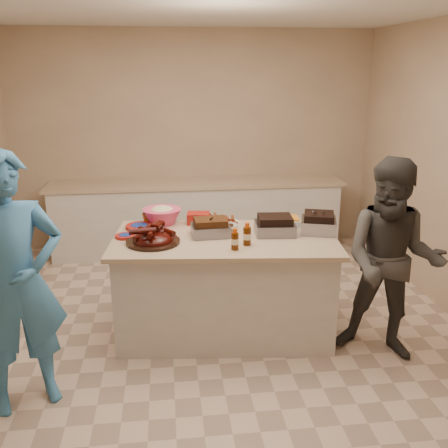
{
  "coord_description": "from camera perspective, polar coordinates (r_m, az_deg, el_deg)",
  "views": [
    {
      "loc": [
        -0.37,
        -3.81,
        2.25
      ],
      "look_at": [
        0.1,
        0.16,
        0.98
      ],
      "focal_mm": 40.0,
      "sensor_mm": 36.0,
      "label": 1
    }
  ],
  "objects": [
    {
      "name": "guest_blue",
      "position": [
        3.97,
        -21.18,
        -18.25
      ],
      "size": [
        1.34,
        1.9,
        0.43
      ],
      "primitive_type": "imported",
      "rotation": [
        0.0,
        0.0,
        0.44
      ],
      "color": "teal",
      "rests_on": "ground"
    },
    {
      "name": "mustard_bottle",
      "position": [
        4.3,
        -1.9,
        -0.98
      ],
      "size": [
        0.05,
        0.05,
        0.13
      ],
      "primitive_type": "cylinder",
      "rotation": [
        0.0,
        0.0,
        -0.1
      ],
      "color": "orange",
      "rests_on": "island"
    },
    {
      "name": "plastic_cup",
      "position": [
        4.59,
        -8.65,
        0.04
      ],
      "size": [
        0.11,
        0.11,
        0.1
      ],
      "primitive_type": "imported",
      "rotation": [
        0.0,
        0.0,
        -0.1
      ],
      "color": "#9D4915",
      "rests_on": "island"
    },
    {
      "name": "pulled_pork_tray",
      "position": [
        4.22,
        -1.54,
        -1.33
      ],
      "size": [
        0.33,
        0.26,
        0.1
      ],
      "primitive_type": "cube",
      "rotation": [
        0.0,
        0.0,
        0.06
      ],
      "color": "#47230F",
      "rests_on": "island"
    },
    {
      "name": "bbq_bottle_b",
      "position": [
        4.01,
        2.64,
        -2.39
      ],
      "size": [
        0.07,
        0.07,
        0.19
      ],
      "primitive_type": "cylinder",
      "rotation": [
        0.0,
        0.0,
        -0.1
      ],
      "color": "#451D04",
      "rests_on": "island"
    },
    {
      "name": "guest_gray",
      "position": [
        4.43,
        17.59,
        -13.84
      ],
      "size": [
        1.45,
        1.8,
        0.61
      ],
      "primitive_type": "imported",
      "rotation": [
        0.0,
        0.0,
        -0.49
      ],
      "color": "#44413D",
      "rests_on": "ground"
    },
    {
      "name": "coleslaw_bowl",
      "position": [
        4.58,
        -7.04,
        0.05
      ],
      "size": [
        0.38,
        0.38,
        0.24
      ],
      "primitive_type": null,
      "rotation": [
        0.0,
        0.0,
        -0.1
      ],
      "color": "#E2406B",
      "rests_on": "island"
    },
    {
      "name": "brisket_tray",
      "position": [
        4.28,
        5.79,
        -1.12
      ],
      "size": [
        0.35,
        0.3,
        0.1
      ],
      "primitive_type": "cube",
      "rotation": [
        0.0,
        0.0,
        -0.07
      ],
      "color": "black",
      "rests_on": "island"
    },
    {
      "name": "rib_platter",
      "position": [
        4.09,
        -8.1,
        -2.15
      ],
      "size": [
        0.51,
        0.51,
        0.18
      ],
      "primitive_type": null,
      "rotation": [
        0.0,
        0.0,
        0.19
      ],
      "color": "#3B0804",
      "rests_on": "island"
    },
    {
      "name": "mac_cheese_dish",
      "position": [
        4.53,
        6.82,
        -0.11
      ],
      "size": [
        0.3,
        0.23,
        0.08
      ],
      "primitive_type": "cube",
      "rotation": [
        0.0,
        0.0,
        -0.05
      ],
      "color": "orange",
      "rests_on": "island"
    },
    {
      "name": "sauce_bowl",
      "position": [
        4.38,
        0.61,
        -0.63
      ],
      "size": [
        0.15,
        0.06,
        0.15
      ],
      "primitive_type": "imported",
      "rotation": [
        0.0,
        0.0,
        -0.1
      ],
      "color": "silver",
      "rests_on": "island"
    },
    {
      "name": "bbq_bottle_a",
      "position": [
        3.9,
        1.25,
        -2.93
      ],
      "size": [
        0.06,
        0.06,
        0.17
      ],
      "primitive_type": "cylinder",
      "rotation": [
        0.0,
        0.0,
        -0.1
      ],
      "color": "#451D04",
      "rests_on": "island"
    },
    {
      "name": "basket_stack",
      "position": [
        4.55,
        -2.95,
        0.08
      ],
      "size": [
        0.21,
        0.17,
        0.1
      ],
      "primitive_type": "cube",
      "rotation": [
        0.0,
        0.0,
        -0.11
      ],
      "color": "maroon",
      "rests_on": "island"
    },
    {
      "name": "room",
      "position": [
        4.44,
        -1.11,
        -12.88
      ],
      "size": [
        4.5,
        5.0,
        2.7
      ],
      "primitive_type": null,
      "color": "tan",
      "rests_on": "ground"
    },
    {
      "name": "island",
      "position": [
        4.54,
        0.08,
        -12.1
      ],
      "size": [
        1.95,
        1.16,
        0.88
      ],
      "primitive_type": null,
      "rotation": [
        0.0,
        0.0,
        -0.1
      ],
      "color": "silver",
      "rests_on": "ground"
    },
    {
      "name": "roasting_pan",
      "position": [
        4.38,
        10.7,
        -0.91
      ],
      "size": [
        0.36,
        0.36,
        0.12
      ],
      "primitive_type": "cube",
      "rotation": [
        0.0,
        0.0,
        -0.29
      ],
      "color": "gray",
      "rests_on": "island"
    },
    {
      "name": "plate_stack_small",
      "position": [
        4.25,
        -11.22,
        -1.52
      ],
      "size": [
        0.18,
        0.18,
        0.02
      ],
      "primitive_type": "cylinder",
      "rotation": [
        0.0,
        0.0,
        -0.1
      ],
      "color": "maroon",
      "rests_on": "island"
    },
    {
      "name": "sausage_plate",
      "position": [
        4.55,
        -0.2,
        0.09
      ],
      "size": [
        0.32,
        0.32,
        0.05
      ],
      "primitive_type": "cylinder",
      "rotation": [
        0.0,
        0.0,
        0.09
      ],
      "color": "silver",
      "rests_on": "island"
    },
    {
      "name": "plate_stack_large",
      "position": [
        4.47,
        -9.64,
        -0.49
      ],
      "size": [
        0.26,
        0.26,
        0.03
      ],
      "primitive_type": "cylinder",
      "rotation": [
        0.0,
        0.0,
        -0.1
      ],
      "color": "maroon",
      "rests_on": "island"
    },
    {
      "name": "back_counter",
      "position": [
        6.28,
        -3.12,
        0.88
      ],
      "size": [
        3.6,
        0.64,
        0.9
      ],
      "primitive_type": null,
      "color": "silver",
      "rests_on": "ground"
    }
  ]
}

